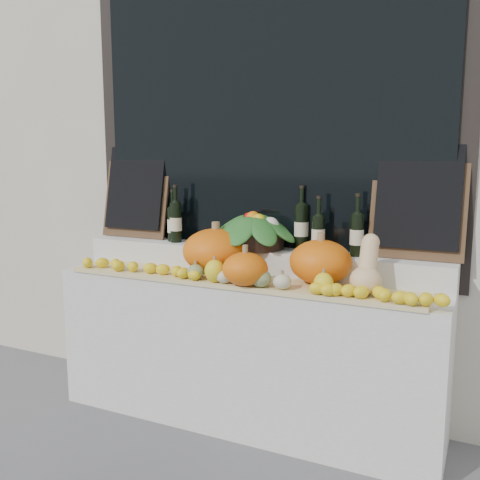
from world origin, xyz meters
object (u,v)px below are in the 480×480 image
object	(u,v)px
wine_bottle_tall	(301,227)
pumpkin_right	(321,262)
produce_bowl	(253,230)
butternut_squash	(367,270)
pumpkin_left	(216,251)

from	to	relation	value
wine_bottle_tall	pumpkin_right	bearing A→B (deg)	-51.16
pumpkin_right	wine_bottle_tall	world-z (taller)	wine_bottle_tall
wine_bottle_tall	produce_bowl	bearing A→B (deg)	-163.70
pumpkin_right	butternut_squash	world-z (taller)	butternut_squash
produce_bowl	wine_bottle_tall	xyz separation A→B (m)	(0.28, 0.08, 0.03)
butternut_squash	pumpkin_left	bearing A→B (deg)	173.88
pumpkin_right	wine_bottle_tall	xyz separation A→B (m)	(-0.19, 0.24, 0.15)
pumpkin_left	pumpkin_right	bearing A→B (deg)	0.65
butternut_squash	pumpkin_right	bearing A→B (deg)	159.01
pumpkin_left	produce_bowl	size ratio (longest dim) A/B	0.69
pumpkin_right	wine_bottle_tall	size ratio (longest dim) A/B	0.89
butternut_squash	produce_bowl	size ratio (longest dim) A/B	0.52
pumpkin_right	produce_bowl	world-z (taller)	produce_bowl
pumpkin_left	produce_bowl	xyz separation A→B (m)	(0.17, 0.17, 0.11)
pumpkin_left	butternut_squash	size ratio (longest dim) A/B	1.33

